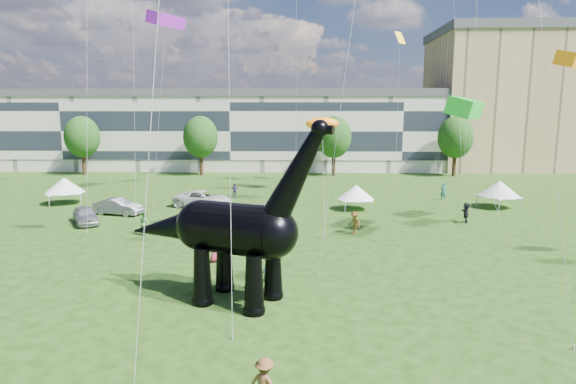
{
  "coord_description": "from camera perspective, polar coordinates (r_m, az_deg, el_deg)",
  "views": [
    {
      "loc": [
        3.07,
        -19.12,
        9.54
      ],
      "look_at": [
        2.34,
        8.0,
        5.0
      ],
      "focal_mm": 30.0,
      "sensor_mm": 36.0,
      "label": 1
    }
  ],
  "objects": [
    {
      "name": "car_white",
      "position": [
        49.3,
        -10.05,
        -0.81
      ],
      "size": [
        6.58,
        4.41,
        1.68
      ],
      "primitive_type": "imported",
      "rotation": [
        0.0,
        0.0,
        1.28
      ],
      "color": "silver",
      "rests_on": "ground"
    },
    {
      "name": "tree_mid_left",
      "position": [
        73.74,
        -10.34,
        6.82
      ],
      "size": [
        5.2,
        5.2,
        9.44
      ],
      "color": "#382314",
      "rests_on": "ground"
    },
    {
      "name": "gazebo_left",
      "position": [
        55.31,
        -24.97,
        0.72
      ],
      "size": [
        5.27,
        5.27,
        2.78
      ],
      "rotation": [
        0.0,
        0.0,
        0.42
      ],
      "color": "silver",
      "rests_on": "ground"
    },
    {
      "name": "car_dark",
      "position": [
        41.64,
        -2.95,
        -2.62
      ],
      "size": [
        5.36,
        5.67,
        1.61
      ],
      "primitive_type": "imported",
      "rotation": [
        0.0,
        0.0,
        -0.72
      ],
      "color": "#595960",
      "rests_on": "ground"
    },
    {
      "name": "visitors",
      "position": [
        36.27,
        -4.7,
        -4.33
      ],
      "size": [
        49.36,
        39.85,
        1.89
      ],
      "color": "#274C91",
      "rests_on": "ground"
    },
    {
      "name": "tree_far_left",
      "position": [
        79.4,
        -23.24,
        6.39
      ],
      "size": [
        5.2,
        5.2,
        9.44
      ],
      "color": "#382314",
      "rests_on": "ground"
    },
    {
      "name": "gazebo_near",
      "position": [
        47.64,
        8.06,
        -0.02
      ],
      "size": [
        3.86,
        3.86,
        2.47
      ],
      "rotation": [
        0.0,
        0.0,
        0.09
      ],
      "color": "white",
      "rests_on": "ground"
    },
    {
      "name": "dinosaur_sculpture",
      "position": [
        24.41,
        -7.06,
        -4.63
      ],
      "size": [
        11.43,
        5.94,
        9.56
      ],
      "rotation": [
        0.0,
        0.0,
        -0.38
      ],
      "color": "black",
      "rests_on": "ground"
    },
    {
      "name": "kites",
      "position": [
        38.56,
        1.83,
        20.45
      ],
      "size": [
        61.51,
        43.81,
        29.62
      ],
      "color": "red",
      "rests_on": "ground"
    },
    {
      "name": "tree_mid_right",
      "position": [
        72.36,
        5.47,
        6.88
      ],
      "size": [
        5.2,
        5.2,
        9.44
      ],
      "color": "#382314",
      "rests_on": "ground"
    },
    {
      "name": "gazebo_far",
      "position": [
        52.54,
        23.77,
        0.37
      ],
      "size": [
        5.24,
        5.24,
        2.75
      ],
      "rotation": [
        0.0,
        0.0,
        0.43
      ],
      "color": "silver",
      "rests_on": "ground"
    },
    {
      "name": "ground",
      "position": [
        21.58,
        -7.11,
        -16.81
      ],
      "size": [
        220.0,
        220.0,
        0.0
      ],
      "primitive_type": "plane",
      "color": "#16330C",
      "rests_on": "ground"
    },
    {
      "name": "tree_far_right",
      "position": [
        75.74,
        19.28,
        6.51
      ],
      "size": [
        5.2,
        5.2,
        9.44
      ],
      "color": "#382314",
      "rests_on": "ground"
    },
    {
      "name": "terrace_row",
      "position": [
        81.94,
        -6.28,
        6.97
      ],
      "size": [
        78.0,
        11.0,
        12.0
      ],
      "primitive_type": "cube",
      "color": "beige",
      "rests_on": "ground"
    },
    {
      "name": "car_silver",
      "position": [
        44.93,
        -22.89,
        -2.53
      ],
      "size": [
        3.85,
        4.76,
        1.52
      ],
      "primitive_type": "imported",
      "rotation": [
        0.0,
        0.0,
        0.54
      ],
      "color": "#B3B2B7",
      "rests_on": "ground"
    },
    {
      "name": "apartment_block",
      "position": [
        91.88,
        25.6,
        9.49
      ],
      "size": [
        28.0,
        18.0,
        22.0
      ],
      "primitive_type": "cube",
      "color": "tan",
      "rests_on": "ground"
    },
    {
      "name": "car_grey",
      "position": [
        47.73,
        -19.49,
        -1.65
      ],
      "size": [
        4.89,
        2.79,
        1.52
      ],
      "primitive_type": "imported",
      "rotation": [
        0.0,
        0.0,
        1.3
      ],
      "color": "slate",
      "rests_on": "ground"
    }
  ]
}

